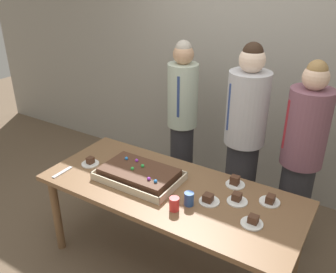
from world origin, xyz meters
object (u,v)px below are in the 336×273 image
object	(u,v)px
person_striped_tie_right	(182,118)
plated_slice_center_front	(90,162)
plated_slice_near_left	(270,200)
drink_cup_middle	(174,204)
party_table	(170,197)
drink_cup_nearest	(189,199)
person_green_shirt_behind	(301,158)
plated_slice_far_right	(237,199)
person_serving_front	(244,141)
cake_server_utensil	(62,172)
plated_slice_far_left	(252,222)
sheet_cake	(139,174)
plated_slice_near_right	(235,182)
plated_slice_center_back	(209,199)

from	to	relation	value
person_striped_tie_right	plated_slice_center_front	bearing A→B (deg)	-26.72
plated_slice_near_left	drink_cup_middle	bearing A→B (deg)	-141.32
party_table	drink_cup_middle	size ratio (longest dim) A/B	20.27
plated_slice_center_front	drink_cup_nearest	world-z (taller)	drink_cup_nearest
drink_cup_nearest	person_green_shirt_behind	world-z (taller)	person_green_shirt_behind
plated_slice_far_right	person_serving_front	world-z (taller)	person_serving_front
plated_slice_near_left	cake_server_utensil	xyz separation A→B (m)	(-1.58, -0.49, -0.02)
plated_slice_far_left	person_striped_tie_right	world-z (taller)	person_striped_tie_right
plated_slice_far_left	drink_cup_middle	size ratio (longest dim) A/B	1.50
cake_server_utensil	drink_cup_nearest	bearing A→B (deg)	8.73
sheet_cake	plated_slice_far_left	distance (m)	0.96
sheet_cake	plated_slice_near_left	xyz separation A→B (m)	(0.98, 0.24, -0.02)
plated_slice_center_front	person_striped_tie_right	world-z (taller)	person_striped_tie_right
party_table	plated_slice_near_left	size ratio (longest dim) A/B	13.51
plated_slice_near_left	plated_slice_near_right	size ratio (longest dim) A/B	1.00
plated_slice_near_right	drink_cup_middle	distance (m)	0.57
plated_slice_far_right	plated_slice_center_back	xyz separation A→B (m)	(-0.17, -0.11, 0.00)
party_table	sheet_cake	distance (m)	0.31
plated_slice_far_right	person_serving_front	xyz separation A→B (m)	(-0.21, 0.65, 0.14)
cake_server_utensil	person_striped_tie_right	bearing A→B (deg)	72.40
plated_slice_far_left	person_green_shirt_behind	size ratio (longest dim) A/B	0.09
cake_server_utensil	person_striped_tie_right	xyz separation A→B (m)	(0.40, 1.27, 0.11)
drink_cup_nearest	party_table	bearing A→B (deg)	154.76
party_table	person_green_shirt_behind	world-z (taller)	person_green_shirt_behind
sheet_cake	plated_slice_far_left	bearing A→B (deg)	-2.96
cake_server_utensil	person_serving_front	size ratio (longest dim) A/B	0.11
plated_slice_near_right	cake_server_utensil	distance (m)	1.40
plated_slice_near_left	plated_slice_far_right	distance (m)	0.23
person_striped_tie_right	person_serving_front	bearing A→B (deg)	61.60
drink_cup_middle	person_green_shirt_behind	size ratio (longest dim) A/B	0.06
drink_cup_middle	cake_server_utensil	distance (m)	1.04
sheet_cake	person_green_shirt_behind	size ratio (longest dim) A/B	0.39
plated_slice_far_right	plated_slice_center_back	world-z (taller)	plated_slice_far_right
plated_slice_far_left	plated_slice_far_right	bearing A→B (deg)	135.40
plated_slice_center_front	drink_cup_middle	bearing A→B (deg)	-9.92
plated_slice_near_right	plated_slice_far_right	size ratio (longest dim) A/B	1.00
person_green_shirt_behind	person_striped_tie_right	world-z (taller)	person_green_shirt_behind
sheet_cake	plated_slice_far_right	xyz separation A→B (m)	(0.78, 0.13, -0.02)
party_table	plated_slice_far_left	xyz separation A→B (m)	(0.68, -0.07, 0.10)
plated_slice_near_right	cake_server_utensil	bearing A→B (deg)	-155.62
plated_slice_center_back	person_serving_front	bearing A→B (deg)	93.06
drink_cup_middle	sheet_cake	bearing A→B (deg)	156.34
plated_slice_near_right	plated_slice_far_right	bearing A→B (deg)	-63.78
plated_slice_near_left	person_green_shirt_behind	size ratio (longest dim) A/B	0.09
plated_slice_center_front	plated_slice_far_right	bearing A→B (deg)	7.18
plated_slice_far_right	plated_slice_center_front	xyz separation A→B (m)	(-1.27, -0.16, -0.00)
party_table	cake_server_utensil	world-z (taller)	cake_server_utensil
person_serving_front	party_table	bearing A→B (deg)	15.15
plated_slice_center_back	person_striped_tie_right	size ratio (longest dim) A/B	0.09
plated_slice_center_front	person_green_shirt_behind	xyz separation A→B (m)	(1.54, 0.85, 0.09)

